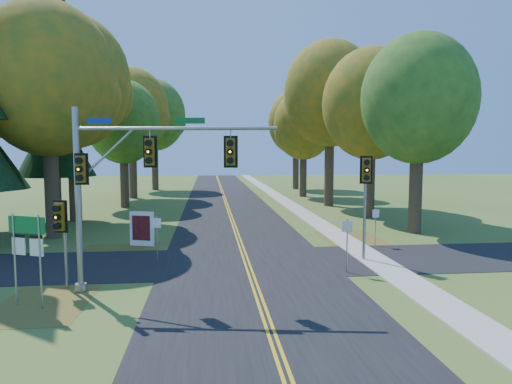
{
  "coord_description": "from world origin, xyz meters",
  "views": [
    {
      "loc": [
        -1.78,
        -19.31,
        5.29
      ],
      "look_at": [
        0.64,
        3.77,
        3.2
      ],
      "focal_mm": 32.0,
      "sensor_mm": 36.0,
      "label": 1
    }
  ],
  "objects": [
    {
      "name": "east_signal_pole",
      "position": [
        5.66,
        1.62,
        3.84
      ],
      "size": [
        0.58,
        0.68,
        5.07
      ],
      "rotation": [
        0.0,
        0.0,
        -0.22
      ],
      "color": "gray",
      "rests_on": "ground"
    },
    {
      "name": "tree_w_d",
      "position": [
        -10.13,
        33.18,
        9.78
      ],
      "size": [
        8.2,
        8.2,
        14.56
      ],
      "color": "#38281C",
      "rests_on": "ground"
    },
    {
      "name": "route_sign_cluster",
      "position": [
        -7.86,
        -3.48,
        2.25
      ],
      "size": [
        1.38,
        0.63,
        3.19
      ],
      "rotation": [
        0.0,
        0.0,
        -0.41
      ],
      "color": "gray",
      "rests_on": "ground"
    },
    {
      "name": "reg_sign_e_north",
      "position": [
        7.5,
        5.07,
        1.43
      ],
      "size": [
        0.4,
        0.09,
        2.1
      ],
      "rotation": [
        0.0,
        0.0,
        0.17
      ],
      "color": "gray",
      "rests_on": "ground"
    },
    {
      "name": "tree_w_a",
      "position": [
        -11.13,
        9.38,
        9.49
      ],
      "size": [
        8.0,
        8.0,
        14.15
      ],
      "color": "#38281C",
      "rests_on": "ground"
    },
    {
      "name": "reg_sign_e_south",
      "position": [
        4.2,
        -0.3,
        1.61
      ],
      "size": [
        0.44,
        0.17,
        2.35
      ],
      "rotation": [
        0.0,
        0.0,
        -0.33
      ],
      "color": "gray",
      "rests_on": "ground"
    },
    {
      "name": "info_kiosk",
      "position": [
        -5.5,
        6.41,
        0.96
      ],
      "size": [
        1.37,
        0.62,
        1.92
      ],
      "rotation": [
        0.0,
        0.0,
        -0.33
      ],
      "color": "white",
      "rests_on": "ground"
    },
    {
      "name": "tree_e_a",
      "position": [
        11.57,
        8.77,
        8.53
      ],
      "size": [
        7.2,
        7.2,
        12.73
      ],
      "color": "#38281C",
      "rests_on": "ground"
    },
    {
      "name": "traffic_mast",
      "position": [
        -4.77,
        -2.18,
        4.43
      ],
      "size": [
        7.54,
        1.37,
        6.9
      ],
      "rotation": [
        0.0,
        0.0,
        -0.15
      ],
      "color": "gray",
      "rests_on": "ground"
    },
    {
      "name": "tree_w_e",
      "position": [
        -8.92,
        44.09,
        10.07
      ],
      "size": [
        8.4,
        8.4,
        14.97
      ],
      "color": "#38281C",
      "rests_on": "ground"
    },
    {
      "name": "centerline_right",
      "position": [
        0.1,
        0.0,
        0.03
      ],
      "size": [
        0.1,
        160.0,
        0.01
      ],
      "primitive_type": "cube",
      "color": "gold",
      "rests_on": "road_main"
    },
    {
      "name": "tree_w_b",
      "position": [
        -11.72,
        16.29,
        10.37
      ],
      "size": [
        8.6,
        8.6,
        15.38
      ],
      "color": "#38281C",
      "rests_on": "ground"
    },
    {
      "name": "leaf_patch_w_far",
      "position": [
        -7.5,
        -3.0,
        0.01
      ],
      "size": [
        3.0,
        5.0,
        0.0
      ],
      "primitive_type": "cube",
      "color": "brown",
      "rests_on": "ground"
    },
    {
      "name": "leaf_patch_e",
      "position": [
        6.8,
        6.0,
        0.01
      ],
      "size": [
        3.5,
        8.0,
        0.0
      ],
      "primitive_type": "cube",
      "color": "brown",
      "rests_on": "ground"
    },
    {
      "name": "road_main",
      "position": [
        0.0,
        0.0,
        0.01
      ],
      "size": [
        8.0,
        160.0,
        0.02
      ],
      "primitive_type": "cube",
      "color": "black",
      "rests_on": "ground"
    },
    {
      "name": "reg_sign_w",
      "position": [
        -4.2,
        2.18,
        1.53
      ],
      "size": [
        0.42,
        0.15,
        2.24
      ],
      "rotation": [
        0.0,
        0.0,
        -0.29
      ],
      "color": "gray",
      "rests_on": "ground"
    },
    {
      "name": "centerline_left",
      "position": [
        -0.1,
        0.0,
        0.03
      ],
      "size": [
        0.1,
        160.0,
        0.01
      ],
      "primitive_type": "cube",
      "color": "gold",
      "rests_on": "road_main"
    },
    {
      "name": "ped_signal_pole",
      "position": [
        -7.32,
        -1.61,
        2.57
      ],
      "size": [
        0.53,
        0.63,
        3.45
      ],
      "rotation": [
        0.0,
        0.0,
        -0.29
      ],
      "color": "gray",
      "rests_on": "ground"
    },
    {
      "name": "road_cross",
      "position": [
        0.0,
        2.0,
        0.01
      ],
      "size": [
        60.0,
        6.0,
        0.02
      ],
      "primitive_type": "cube",
      "color": "black",
      "rests_on": "ground"
    },
    {
      "name": "pine_c",
      "position": [
        -13.0,
        16.0,
        9.69
      ],
      "size": [
        5.6,
        5.6,
        20.56
      ],
      "color": "#38281C",
      "rests_on": "ground"
    },
    {
      "name": "tree_e_e",
      "position": [
        10.47,
        43.58,
        9.19
      ],
      "size": [
        7.8,
        7.8,
        13.74
      ],
      "color": "#38281C",
      "rests_on": "ground"
    },
    {
      "name": "leaf_patch_w_near",
      "position": [
        -6.5,
        4.0,
        0.01
      ],
      "size": [
        4.0,
        6.0,
        0.0
      ],
      "primitive_type": "cube",
      "color": "brown",
      "rests_on": "ground"
    },
    {
      "name": "tree_e_b",
      "position": [
        10.97,
        15.58,
        8.9
      ],
      "size": [
        7.6,
        7.6,
        13.33
      ],
      "color": "#38281C",
      "rests_on": "ground"
    },
    {
      "name": "sidewalk_east",
      "position": [
        6.2,
        0.0,
        0.03
      ],
      "size": [
        1.6,
        160.0,
        0.06
      ],
      "primitive_type": "cube",
      "color": "#9E998E",
      "rests_on": "ground"
    },
    {
      "name": "ground",
      "position": [
        0.0,
        0.0,
        0.0
      ],
      "size": [
        160.0,
        160.0,
        0.0
      ],
      "primitive_type": "plane",
      "color": "#435D21",
      "rests_on": "ground"
    },
    {
      "name": "tree_e_c",
      "position": [
        9.88,
        23.69,
        10.66
      ],
      "size": [
        8.8,
        8.8,
        15.79
      ],
      "color": "#38281C",
      "rests_on": "ground"
    },
    {
      "name": "tree_e_d",
      "position": [
        9.26,
        32.87,
        8.24
      ],
      "size": [
        7.0,
        7.0,
        12.32
      ],
      "color": "#38281C",
      "rests_on": "ground"
    },
    {
      "name": "tree_w_c",
      "position": [
        -9.54,
        24.47,
        7.94
      ],
      "size": [
        6.8,
        6.8,
        11.91
      ],
      "color": "#38281C",
      "rests_on": "ground"
    }
  ]
}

